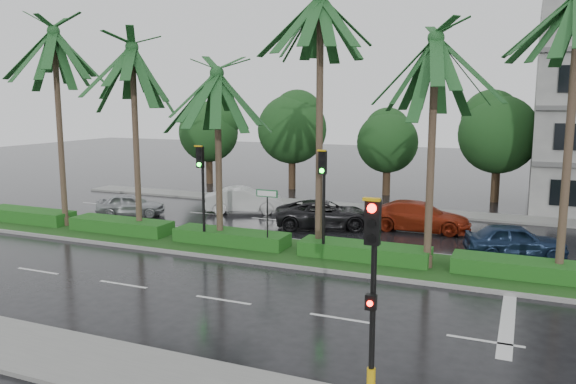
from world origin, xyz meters
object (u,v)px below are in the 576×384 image
at_px(car_darkgrey, 325,214).
at_px(car_blue, 515,240).
at_px(car_red, 419,216).
at_px(street_sign, 267,205).
at_px(car_white, 244,200).
at_px(signal_median_left, 202,180).
at_px(car_silver, 131,205).
at_px(signal_near, 372,292).

bearing_deg(car_darkgrey, car_blue, -124.48).
bearing_deg(car_blue, car_red, 38.08).
distance_m(street_sign, car_white, 9.24).
xyz_separation_m(car_white, car_red, (10.04, -0.60, -0.01)).
bearing_deg(car_white, street_sign, -171.04).
distance_m(signal_median_left, car_white, 8.37).
xyz_separation_m(signal_median_left, car_white, (-2.04, 7.80, -2.26)).
relative_size(car_silver, car_white, 0.83).
height_order(car_silver, car_white, car_white).
relative_size(signal_near, car_blue, 1.09).
relative_size(signal_median_left, car_silver, 1.17).
height_order(car_white, car_darkgrey, car_white).
bearing_deg(car_white, signal_near, -169.99).
height_order(street_sign, car_red, street_sign).
distance_m(car_white, car_blue, 15.04).
xyz_separation_m(signal_near, car_darkgrey, (-6.50, 15.65, -1.81)).
bearing_deg(car_white, car_darkgrey, -132.83).
xyz_separation_m(signal_near, car_silver, (-17.50, 14.26, -1.87)).
bearing_deg(car_darkgrey, street_sign, 153.28).
relative_size(car_white, car_red, 0.90).
bearing_deg(street_sign, car_red, 54.52).
distance_m(street_sign, car_blue, 10.32).
height_order(car_silver, car_red, car_red).
distance_m(signal_median_left, car_blue, 13.31).
height_order(signal_near, car_red, signal_near).
bearing_deg(street_sign, car_blue, 21.57).
bearing_deg(car_blue, street_sign, 95.57).
distance_m(signal_near, car_darkgrey, 17.05).
xyz_separation_m(street_sign, car_red, (5.00, 7.02, -1.40)).
height_order(signal_near, street_sign, signal_near).
xyz_separation_m(car_silver, car_white, (5.46, 3.23, 0.10)).
height_order(car_silver, car_blue, car_blue).
relative_size(car_silver, car_darkgrey, 0.74).
distance_m(street_sign, car_darkgrey, 5.98).
xyz_separation_m(street_sign, car_blue, (9.50, 3.76, -1.44)).
xyz_separation_m(car_red, car_blue, (4.50, -3.26, -0.04)).
xyz_separation_m(car_white, car_darkgrey, (5.54, -1.83, -0.04)).
relative_size(car_white, car_darkgrey, 0.89).
height_order(signal_median_left, street_sign, signal_median_left).
bearing_deg(street_sign, car_darkgrey, 85.06).
xyz_separation_m(street_sign, car_white, (-5.04, 7.61, -1.39)).
bearing_deg(car_silver, signal_near, -152.01).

